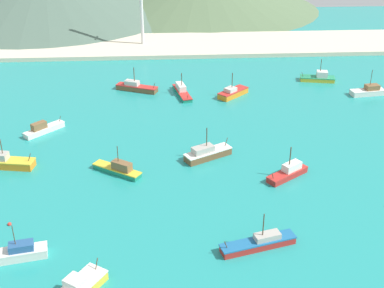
# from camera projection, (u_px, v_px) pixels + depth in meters

# --- Properties ---
(ground) EXTENTS (260.00, 280.00, 0.50)m
(ground) POSITION_uv_depth(u_px,v_px,m) (236.00, 207.00, 81.50)
(ground) COLOR teal
(fishing_boat_0) EXTENTS (8.17, 6.67, 5.80)m
(fishing_boat_0) POSITION_uv_depth(u_px,v_px,m) (288.00, 172.00, 88.80)
(fishing_boat_0) COLOR red
(fishing_boat_0) RESTS_ON ground
(fishing_boat_1) EXTENTS (10.57, 6.32, 5.93)m
(fishing_boat_1) POSITION_uv_depth(u_px,v_px,m) (136.00, 87.00, 125.26)
(fishing_boat_1) COLOR brown
(fishing_boat_1) RESTS_ON ground
(fishing_boat_2) EXTENTS (9.13, 4.70, 5.81)m
(fishing_boat_2) POSITION_uv_depth(u_px,v_px,m) (318.00, 78.00, 131.28)
(fishing_boat_2) COLOR gold
(fishing_boat_2) RESTS_ON ground
(fishing_boat_3) EXTENTS (8.09, 7.86, 5.93)m
(fishing_boat_3) POSITION_uv_depth(u_px,v_px,m) (233.00, 93.00, 122.06)
(fishing_boat_3) COLOR orange
(fishing_boat_3) RESTS_ON ground
(fishing_boat_5) EXTENTS (4.49, 10.94, 5.40)m
(fishing_boat_5) POSITION_uv_depth(u_px,v_px,m) (182.00, 91.00, 123.09)
(fishing_boat_5) COLOR #198466
(fishing_boat_5) RESTS_ON ground
(fishing_boat_6) EXTENTS (6.57, 7.69, 2.92)m
(fishing_boat_6) POSITION_uv_depth(u_px,v_px,m) (80.00, 287.00, 63.75)
(fishing_boat_6) COLOR gold
(fishing_boat_6) RESTS_ON ground
(fishing_boat_7) EXTENTS (9.02, 6.95, 5.47)m
(fishing_boat_7) POSITION_uv_depth(u_px,v_px,m) (118.00, 169.00, 89.80)
(fishing_boat_7) COLOR #198466
(fishing_boat_7) RESTS_ON ground
(fishing_boat_8) EXTENTS (9.42, 6.76, 6.26)m
(fishing_boat_8) POSITION_uv_depth(u_px,v_px,m) (207.00, 153.00, 94.73)
(fishing_boat_8) COLOR brown
(fishing_boat_8) RESTS_ON ground
(fishing_boat_10) EXTENTS (11.29, 5.07, 5.54)m
(fishing_boat_10) POSITION_uv_depth(u_px,v_px,m) (259.00, 243.00, 71.77)
(fishing_boat_10) COLOR red
(fishing_boat_10) RESTS_ON ground
(fishing_boat_12) EXTENTS (7.65, 7.64, 2.54)m
(fishing_boat_12) POSITION_uv_depth(u_px,v_px,m) (43.00, 129.00, 104.34)
(fishing_boat_12) COLOR silver
(fishing_boat_12) RESTS_ON ground
(fishing_boat_13) EXTENTS (8.57, 3.89, 6.20)m
(fishing_boat_13) POSITION_uv_depth(u_px,v_px,m) (368.00, 91.00, 122.85)
(fishing_boat_13) COLOR silver
(fishing_boat_13) RESTS_ON ground
(fishing_boat_14) EXTENTS (9.19, 4.00, 5.48)m
(fishing_boat_14) POSITION_uv_depth(u_px,v_px,m) (15.00, 253.00, 69.53)
(fishing_boat_14) COLOR silver
(fishing_boat_14) RESTS_ON ground
(fishing_boat_15) EXTENTS (9.88, 4.30, 5.56)m
(fishing_boat_15) POSITION_uv_depth(u_px,v_px,m) (7.00, 162.00, 91.84)
(fishing_boat_15) COLOR orange
(fishing_boat_15) RESTS_ON ground
(buoy_0) EXTENTS (0.61, 0.61, 0.61)m
(buoy_0) POSITION_uv_depth(u_px,v_px,m) (10.00, 224.00, 76.71)
(buoy_0) COLOR red
(buoy_0) RESTS_ON ground
(beach_strip) EXTENTS (247.00, 24.24, 1.20)m
(beach_strip) POSITION_uv_depth(u_px,v_px,m) (198.00, 45.00, 158.42)
(beach_strip) COLOR beige
(beach_strip) RESTS_ON ground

